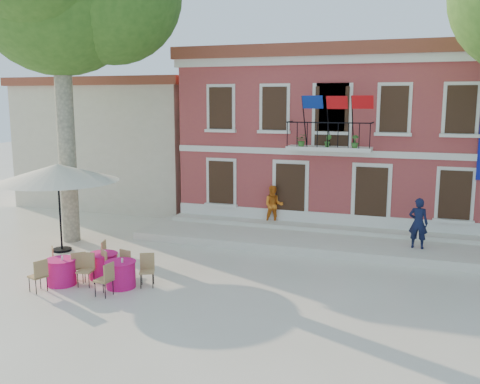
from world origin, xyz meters
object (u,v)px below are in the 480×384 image
Objects in this scene: pedestrian_orange at (274,205)px; cafe_table_1 at (103,264)px; pedestrian_navy at (418,223)px; cafe_table_0 at (61,270)px; patio_umbrella at (58,173)px; cafe_table_3 at (121,273)px.

cafe_table_1 is at bearing -130.67° from pedestrian_orange.
cafe_table_0 is at bearing 40.20° from pedestrian_navy.
patio_umbrella is 2.29× the size of cafe_table_0.
cafe_table_3 is at bearing -32.69° from patio_umbrella.
patio_umbrella reaches higher than cafe_table_0.
cafe_table_1 is at bearing 47.97° from cafe_table_0.
cafe_table_0 is at bearing -52.52° from patio_umbrella.
pedestrian_orange is 8.14m from cafe_table_3.
pedestrian_navy is 10.05m from cafe_table_3.
pedestrian_orange is 9.14m from cafe_table_0.
patio_umbrella is 8.40m from pedestrian_orange.
patio_umbrella is at bearing 22.90° from pedestrian_navy.
patio_umbrella is 12.61m from pedestrian_navy.
cafe_table_3 is at bearing 43.99° from pedestrian_navy.
cafe_table_1 is (0.82, 0.91, 0.00)m from cafe_table_0.
cafe_table_3 is (0.94, -0.54, 0.00)m from cafe_table_1.
patio_umbrella is 2.31× the size of cafe_table_1.
patio_umbrella is at bearing -157.12° from pedestrian_orange.
patio_umbrella is 5.35m from cafe_table_3.
pedestrian_orange is at bearing 38.92° from patio_umbrella.
pedestrian_navy is 5.86m from pedestrian_orange.
cafe_table_0 and cafe_table_1 have the same top height.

